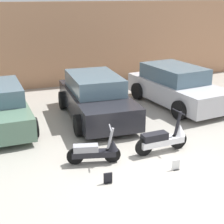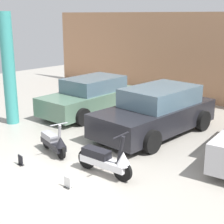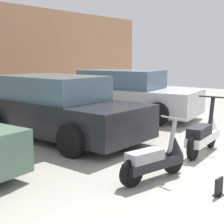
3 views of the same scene
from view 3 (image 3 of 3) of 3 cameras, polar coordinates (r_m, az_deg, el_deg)
The scene contains 5 objects.
scooter_front_left at distance 5.48m, azimuth 7.41°, elevation -7.63°, with size 1.34×0.60×0.95m.
scooter_front_right at distance 7.15m, azimuth 15.08°, elevation -3.41°, with size 1.58×0.57×1.10m.
car_rear_center at distance 8.19m, azimuth -8.89°, elevation 0.60°, with size 2.23×4.38×1.46m.
car_rear_right at distance 10.92m, azimuth 2.58°, elevation 2.93°, with size 2.52×4.54×1.48m.
placard_near_left_scooter at distance 5.11m, azimuth 17.33°, elevation -11.94°, with size 0.20×0.14×0.26m.
Camera 3 is at (-5.65, -1.78, 1.94)m, focal length 55.00 mm.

